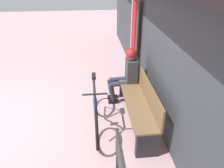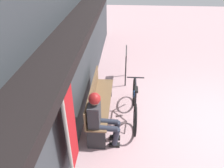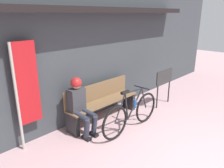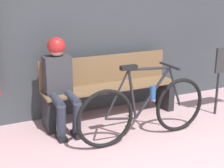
# 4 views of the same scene
# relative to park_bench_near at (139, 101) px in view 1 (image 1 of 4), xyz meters

# --- Properties ---
(ground_plane) EXTENTS (24.00, 24.00, 0.00)m
(ground_plane) POSITION_rel_park_bench_near_xyz_m (-0.10, -2.59, -0.43)
(ground_plane) COLOR #C69EA3
(storefront_wall) EXTENTS (12.00, 0.56, 3.20)m
(storefront_wall) POSITION_rel_park_bench_near_xyz_m (-0.10, 0.37, 1.23)
(storefront_wall) COLOR #3D4247
(storefront_wall) RESTS_ON ground_plane
(park_bench_near) EXTENTS (1.93, 0.42, 0.88)m
(park_bench_near) POSITION_rel_park_bench_near_xyz_m (0.00, 0.00, 0.00)
(park_bench_near) COLOR brown
(park_bench_near) RESTS_ON ground_plane
(bicycle) EXTENTS (1.75, 0.40, 0.95)m
(bicycle) POSITION_rel_park_bench_near_xyz_m (0.08, -0.82, -0.04)
(bicycle) COLOR black
(bicycle) RESTS_ON ground_plane
(person_seated) EXTENTS (0.34, 0.62, 1.21)m
(person_seated) POSITION_rel_park_bench_near_xyz_m (-0.76, -0.12, 0.27)
(person_seated) COLOR #2D3342
(person_seated) RESTS_ON ground_plane
(banner_pole) EXTENTS (0.45, 0.05, 1.99)m
(banner_pole) POSITION_rel_park_bench_near_xyz_m (-1.72, 0.17, 0.74)
(banner_pole) COLOR #B7B2A8
(banner_pole) RESTS_ON ground_plane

